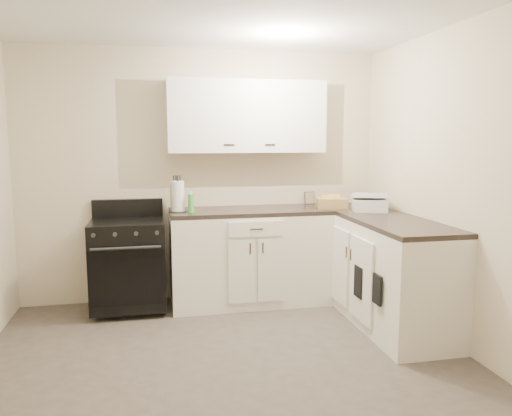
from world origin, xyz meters
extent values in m
plane|color=#473F38|center=(0.00, 0.00, 0.00)|extent=(3.60, 3.60, 0.00)
plane|color=beige|center=(0.00, 1.80, 1.25)|extent=(3.60, 0.00, 3.60)
plane|color=beige|center=(1.80, 0.00, 1.25)|extent=(0.00, 3.60, 3.60)
plane|color=beige|center=(0.00, -1.80, 1.25)|extent=(3.60, 0.00, 3.60)
cube|color=white|center=(0.43, 1.50, 0.45)|extent=(1.55, 0.60, 0.90)
cube|color=white|center=(1.50, 0.85, 0.45)|extent=(0.60, 1.90, 0.90)
cube|color=black|center=(0.43, 1.50, 0.92)|extent=(1.55, 0.60, 0.04)
cube|color=black|center=(1.50, 0.85, 0.92)|extent=(0.60, 1.90, 0.04)
cube|color=white|center=(0.43, 1.65, 1.84)|extent=(1.55, 0.30, 0.70)
cube|color=black|center=(-0.75, 1.48, 0.46)|extent=(0.68, 0.58, 0.82)
cube|color=tan|center=(-0.27, 1.60, 1.06)|extent=(0.13, 0.12, 0.25)
cylinder|color=white|center=(-0.27, 1.47, 1.08)|extent=(0.14, 0.14, 0.29)
cylinder|color=green|center=(-0.15, 1.40, 1.03)|extent=(0.07, 0.07, 0.17)
cube|color=black|center=(1.12, 1.76, 1.00)|extent=(0.11, 0.04, 0.13)
cube|color=#A98B4F|center=(1.25, 1.42, 0.99)|extent=(0.33, 0.26, 0.10)
cube|color=white|center=(1.53, 1.16, 1.00)|extent=(0.38, 0.37, 0.11)
cube|color=black|center=(1.18, 0.22, 0.47)|extent=(0.02, 0.14, 0.24)
cube|color=black|center=(1.18, 0.57, 0.43)|extent=(0.02, 0.15, 0.27)
camera|label=1|loc=(-0.52, -3.24, 1.63)|focal=35.00mm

